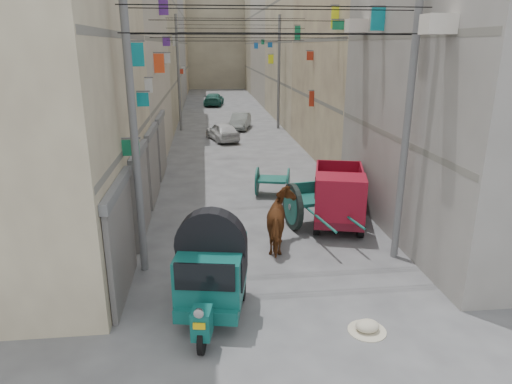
{
  "coord_description": "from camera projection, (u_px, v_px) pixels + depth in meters",
  "views": [
    {
      "loc": [
        -1.78,
        -5.7,
        5.92
      ],
      "look_at": [
        -0.43,
        6.5,
        1.98
      ],
      "focal_mm": 32.0,
      "sensor_mm": 36.0,
      "label": 1
    }
  ],
  "objects": [
    {
      "name": "building_row_left",
      "position": [
        126.0,
        39.0,
        36.87
      ],
      "size": [
        8.0,
        62.0,
        14.0
      ],
      "color": "beige",
      "rests_on": "ground"
    },
    {
      "name": "building_row_right",
      "position": [
        319.0,
        39.0,
        38.54
      ],
      "size": [
        8.0,
        62.0,
        14.0
      ],
      "color": "gray",
      "rests_on": "ground"
    },
    {
      "name": "end_cap_building",
      "position": [
        215.0,
        42.0,
        67.85
      ],
      "size": [
        22.0,
        10.0,
        13.0
      ],
      "primitive_type": "cube",
      "color": "tan",
      "rests_on": "ground"
    },
    {
      "name": "shutters_left",
      "position": [
        148.0,
        175.0,
        16.34
      ],
      "size": [
        0.18,
        14.4,
        2.88
      ],
      "color": "#4D4D52",
      "rests_on": "ground"
    },
    {
      "name": "signboards",
      "position": [
        235.0,
        90.0,
        26.83
      ],
      "size": [
        8.22,
        40.52,
        5.67
      ],
      "color": "blue",
      "rests_on": "ground"
    },
    {
      "name": "utility_poles",
      "position": [
        241.0,
        87.0,
        22.25
      ],
      "size": [
        7.4,
        22.2,
        8.0
      ],
      "color": "#5F5F61",
      "rests_on": "ground"
    },
    {
      "name": "overhead_cables",
      "position": [
        246.0,
        24.0,
        18.94
      ],
      "size": [
        7.4,
        22.52,
        1.12
      ],
      "color": "black",
      "rests_on": "ground"
    },
    {
      "name": "auto_rickshaw",
      "position": [
        212.0,
        269.0,
        10.22
      ],
      "size": [
        1.91,
        2.86,
        1.95
      ],
      "rotation": [
        0.0,
        0.0,
        -0.18
      ],
      "color": "black",
      "rests_on": "ground"
    },
    {
      "name": "tonga_cart",
      "position": [
        313.0,
        204.0,
        15.45
      ],
      "size": [
        1.9,
        3.64,
        1.57
      ],
      "rotation": [
        0.0,
        0.0,
        0.18
      ],
      "color": "black",
      "rests_on": "ground"
    },
    {
      "name": "mini_truck",
      "position": [
        339.0,
        200.0,
        15.33
      ],
      "size": [
        2.46,
        3.89,
        2.02
      ],
      "rotation": [
        0.0,
        0.0,
        -0.26
      ],
      "color": "black",
      "rests_on": "ground"
    },
    {
      "name": "second_cart",
      "position": [
        273.0,
        181.0,
        18.7
      ],
      "size": [
        1.59,
        1.47,
        1.19
      ],
      "rotation": [
        0.0,
        0.0,
        -0.24
      ],
      "color": "#125046",
      "rests_on": "ground"
    },
    {
      "name": "feed_sack",
      "position": [
        367.0,
        326.0,
        9.88
      ],
      "size": [
        0.52,
        0.42,
        0.26
      ],
      "primitive_type": "ellipsoid",
      "color": "beige",
      "rests_on": "ground"
    },
    {
      "name": "horse",
      "position": [
        282.0,
        221.0,
        13.79
      ],
      "size": [
        1.21,
        2.18,
        1.75
      ],
      "primitive_type": "imported",
      "rotation": [
        0.0,
        0.0,
        3.01
      ],
      "color": "brown",
      "rests_on": "ground"
    },
    {
      "name": "distant_car_white",
      "position": [
        222.0,
        131.0,
        29.66
      ],
      "size": [
        2.36,
        3.84,
        1.22
      ],
      "primitive_type": "imported",
      "rotation": [
        0.0,
        0.0,
        3.42
      ],
      "color": "silver",
      "rests_on": "ground"
    },
    {
      "name": "distant_car_grey",
      "position": [
        240.0,
        121.0,
        33.89
      ],
      "size": [
        1.95,
        3.65,
        1.14
      ],
      "primitive_type": "imported",
      "rotation": [
        0.0,
        0.0,
        -0.22
      ],
      "color": "#5E6360",
      "rests_on": "ground"
    },
    {
      "name": "distant_car_green",
      "position": [
        214.0,
        99.0,
        47.14
      ],
      "size": [
        2.35,
        4.52,
        1.25
      ],
      "primitive_type": "imported",
      "rotation": [
        0.0,
        0.0,
        3.0
      ],
      "color": "#1E594D",
      "rests_on": "ground"
    }
  ]
}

